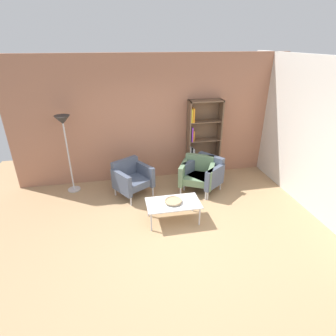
{
  "coord_description": "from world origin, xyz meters",
  "views": [
    {
      "loc": [
        -0.88,
        -3.66,
        3.14
      ],
      "look_at": [
        0.02,
        0.84,
        0.95
      ],
      "focal_mm": 28.86,
      "sensor_mm": 36.0,
      "label": 1
    }
  ],
  "objects_px": {
    "coffee_table_low": "(173,204)",
    "decorative_bowl": "(173,201)",
    "floor_lamp_torchiere": "(64,129)",
    "bookshelf_tall": "(201,141)",
    "armchair_spare_guest": "(197,174)",
    "armchair_near_window": "(205,173)",
    "armchair_corner_red": "(132,178)"
  },
  "relations": [
    {
      "from": "coffee_table_low",
      "to": "decorative_bowl",
      "type": "height_order",
      "value": "decorative_bowl"
    },
    {
      "from": "armchair_spare_guest",
      "to": "floor_lamp_torchiere",
      "type": "xyz_separation_m",
      "value": [
        -2.78,
        0.55,
        1.03
      ]
    },
    {
      "from": "decorative_bowl",
      "to": "floor_lamp_torchiere",
      "type": "xyz_separation_m",
      "value": [
        -2.0,
        1.59,
        1.01
      ]
    },
    {
      "from": "floor_lamp_torchiere",
      "to": "armchair_corner_red",
      "type": "bearing_deg",
      "value": -19.39
    },
    {
      "from": "bookshelf_tall",
      "to": "floor_lamp_torchiere",
      "type": "relative_size",
      "value": 1.09
    },
    {
      "from": "armchair_corner_red",
      "to": "floor_lamp_torchiere",
      "type": "height_order",
      "value": "floor_lamp_torchiere"
    },
    {
      "from": "bookshelf_tall",
      "to": "armchair_spare_guest",
      "type": "xyz_separation_m",
      "value": [
        -0.28,
        -0.73,
        -0.51
      ]
    },
    {
      "from": "coffee_table_low",
      "to": "armchair_near_window",
      "type": "relative_size",
      "value": 1.06
    },
    {
      "from": "decorative_bowl",
      "to": "floor_lamp_torchiere",
      "type": "bearing_deg",
      "value": 141.5
    },
    {
      "from": "floor_lamp_torchiere",
      "to": "bookshelf_tall",
      "type": "bearing_deg",
      "value": 3.4
    },
    {
      "from": "bookshelf_tall",
      "to": "decorative_bowl",
      "type": "bearing_deg",
      "value": -120.92
    },
    {
      "from": "decorative_bowl",
      "to": "floor_lamp_torchiere",
      "type": "height_order",
      "value": "floor_lamp_torchiere"
    },
    {
      "from": "coffee_table_low",
      "to": "floor_lamp_torchiere",
      "type": "relative_size",
      "value": 0.57
    },
    {
      "from": "decorative_bowl",
      "to": "armchair_near_window",
      "type": "height_order",
      "value": "armchair_near_window"
    },
    {
      "from": "armchair_corner_red",
      "to": "bookshelf_tall",
      "type": "bearing_deg",
      "value": -12.15
    },
    {
      "from": "bookshelf_tall",
      "to": "armchair_corner_red",
      "type": "bearing_deg",
      "value": -159.85
    },
    {
      "from": "armchair_spare_guest",
      "to": "floor_lamp_torchiere",
      "type": "height_order",
      "value": "floor_lamp_torchiere"
    },
    {
      "from": "armchair_spare_guest",
      "to": "coffee_table_low",
      "type": "bearing_deg",
      "value": -99.89
    },
    {
      "from": "armchair_spare_guest",
      "to": "armchair_corner_red",
      "type": "xyz_separation_m",
      "value": [
        -1.47,
        0.09,
        0.0
      ]
    },
    {
      "from": "coffee_table_low",
      "to": "floor_lamp_torchiere",
      "type": "height_order",
      "value": "floor_lamp_torchiere"
    },
    {
      "from": "bookshelf_tall",
      "to": "coffee_table_low",
      "type": "bearing_deg",
      "value": -120.92
    },
    {
      "from": "bookshelf_tall",
      "to": "coffee_table_low",
      "type": "relative_size",
      "value": 1.9
    },
    {
      "from": "coffee_table_low",
      "to": "armchair_corner_red",
      "type": "distance_m",
      "value": 1.32
    },
    {
      "from": "decorative_bowl",
      "to": "armchair_spare_guest",
      "type": "relative_size",
      "value": 0.35
    },
    {
      "from": "coffee_table_low",
      "to": "armchair_near_window",
      "type": "height_order",
      "value": "armchair_near_window"
    },
    {
      "from": "decorative_bowl",
      "to": "armchair_spare_guest",
      "type": "distance_m",
      "value": 1.3
    },
    {
      "from": "armchair_spare_guest",
      "to": "armchair_near_window",
      "type": "height_order",
      "value": "same"
    },
    {
      "from": "decorative_bowl",
      "to": "armchair_corner_red",
      "type": "xyz_separation_m",
      "value": [
        -0.69,
        1.13,
        -0.02
      ]
    },
    {
      "from": "decorative_bowl",
      "to": "bookshelf_tall",
      "type": "bearing_deg",
      "value": 59.08
    },
    {
      "from": "armchair_spare_guest",
      "to": "armchair_near_window",
      "type": "bearing_deg",
      "value": 26.92
    },
    {
      "from": "decorative_bowl",
      "to": "armchair_spare_guest",
      "type": "bearing_deg",
      "value": 52.99
    },
    {
      "from": "floor_lamp_torchiere",
      "to": "armchair_near_window",
      "type": "bearing_deg",
      "value": -10.54
    }
  ]
}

